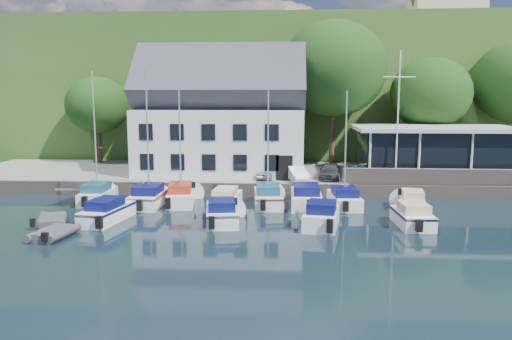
% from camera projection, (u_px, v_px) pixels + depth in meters
% --- Properties ---
extents(ground, '(180.00, 180.00, 0.00)m').
position_uv_depth(ground, '(310.00, 238.00, 27.15)').
color(ground, black).
rests_on(ground, ground).
extents(quay, '(60.00, 13.00, 1.00)m').
position_uv_depth(quay, '(301.00, 177.00, 44.34)').
color(quay, gray).
rests_on(quay, ground).
extents(quay_face, '(60.00, 0.30, 1.00)m').
position_uv_depth(quay_face, '(304.00, 191.00, 37.93)').
color(quay_face, '#6D6057').
rests_on(quay_face, ground).
extents(hillside, '(160.00, 75.00, 16.00)m').
position_uv_depth(hillside, '(295.00, 93.00, 87.14)').
color(hillside, '#2A501E').
rests_on(hillside, ground).
extents(field_patch, '(50.00, 30.00, 0.30)m').
position_uv_depth(field_patch, '(338.00, 50.00, 93.33)').
color(field_patch, '#5E6B35').
rests_on(field_patch, hillside).
extents(farmhouse, '(10.40, 7.00, 8.20)m').
position_uv_depth(farmhouse, '(445.00, 11.00, 74.09)').
color(farmhouse, beige).
rests_on(farmhouse, hillside).
extents(harbor_building, '(14.40, 8.20, 8.70)m').
position_uv_depth(harbor_building, '(221.00, 122.00, 43.08)').
color(harbor_building, silver).
rests_on(harbor_building, quay).
extents(club_pavilion, '(13.20, 7.20, 4.10)m').
position_uv_depth(club_pavilion, '(434.00, 151.00, 41.79)').
color(club_pavilion, black).
rests_on(club_pavilion, quay).
extents(seawall, '(18.00, 0.50, 1.20)m').
position_uv_depth(seawall, '(464.00, 177.00, 37.40)').
color(seawall, '#6D6057').
rests_on(seawall, quay).
extents(gangway, '(1.20, 6.00, 1.40)m').
position_uv_depth(gangway, '(82.00, 200.00, 37.07)').
color(gangway, silver).
rests_on(gangway, ground).
extents(car_silver, '(1.68, 3.37, 1.10)m').
position_uv_depth(car_silver, '(266.00, 172.00, 40.35)').
color(car_silver, '#A7A6AB').
rests_on(car_silver, quay).
extents(car_white, '(2.18, 3.89, 1.21)m').
position_uv_depth(car_white, '(296.00, 173.00, 39.47)').
color(car_white, silver).
rests_on(car_white, quay).
extents(car_dgrey, '(2.19, 4.25, 1.18)m').
position_uv_depth(car_dgrey, '(330.00, 171.00, 40.34)').
color(car_dgrey, '#303035').
rests_on(car_dgrey, quay).
extents(car_blue, '(2.01, 3.71, 1.20)m').
position_uv_depth(car_blue, '(358.00, 172.00, 39.96)').
color(car_blue, '#315F97').
rests_on(car_blue, quay).
extents(flagpole, '(2.42, 0.20, 10.06)m').
position_uv_depth(flagpole, '(398.00, 117.00, 38.16)').
color(flagpole, silver).
rests_on(flagpole, quay).
extents(tree_0, '(6.26, 6.26, 8.55)m').
position_uv_depth(tree_0, '(98.00, 120.00, 49.84)').
color(tree_0, '#16350F').
rests_on(tree_0, quay).
extents(tree_1, '(8.00, 8.00, 10.93)m').
position_uv_depth(tree_1, '(189.00, 108.00, 49.12)').
color(tree_1, '#16350F').
rests_on(tree_1, quay).
extents(tree_2, '(8.47, 8.47, 11.57)m').
position_uv_depth(tree_2, '(275.00, 105.00, 47.86)').
color(tree_2, '#16350F').
rests_on(tree_2, quay).
extents(tree_3, '(9.98, 9.98, 13.64)m').
position_uv_depth(tree_3, '(333.00, 94.00, 46.89)').
color(tree_3, '#16350F').
rests_on(tree_3, quay).
extents(tree_4, '(7.46, 7.46, 10.20)m').
position_uv_depth(tree_4, '(430.00, 112.00, 46.68)').
color(tree_4, '#16350F').
rests_on(tree_4, quay).
extents(boat_r1_0, '(2.16, 5.69, 9.05)m').
position_uv_depth(boat_r1_0, '(95.00, 140.00, 35.26)').
color(boat_r1_0, white).
rests_on(boat_r1_0, ground).
extents(boat_r1_1, '(2.26, 6.59, 9.27)m').
position_uv_depth(boat_r1_1, '(148.00, 140.00, 34.41)').
color(boat_r1_1, white).
rests_on(boat_r1_1, ground).
extents(boat_r1_2, '(2.92, 6.64, 9.32)m').
position_uv_depth(boat_r1_2, '(180.00, 139.00, 34.90)').
color(boat_r1_2, white).
rests_on(boat_r1_2, ground).
extents(boat_r1_3, '(2.28, 6.26, 1.36)m').
position_uv_depth(boat_r1_3, '(226.00, 197.00, 34.56)').
color(boat_r1_3, white).
rests_on(boat_r1_3, ground).
extents(boat_r1_4, '(2.60, 6.89, 9.30)m').
position_uv_depth(boat_r1_4, '(268.00, 139.00, 34.50)').
color(boat_r1_4, white).
rests_on(boat_r1_4, ground).
extents(boat_r1_5, '(2.26, 7.08, 1.56)m').
position_uv_depth(boat_r1_5, '(306.00, 195.00, 34.87)').
color(boat_r1_5, white).
rests_on(boat_r1_5, ground).
extents(boat_r1_6, '(2.45, 6.14, 8.48)m').
position_uv_depth(boat_r1_6, '(346.00, 146.00, 34.11)').
color(boat_r1_6, white).
rests_on(boat_r1_6, ground).
extents(boat_r1_7, '(2.58, 5.38, 1.40)m').
position_uv_depth(boat_r1_7, '(412.00, 200.00, 33.52)').
color(boat_r1_7, white).
rests_on(boat_r1_7, ground).
extents(boat_r2_0, '(2.87, 6.45, 1.48)m').
position_uv_depth(boat_r2_0, '(107.00, 210.00, 30.53)').
color(boat_r2_0, white).
rests_on(boat_r2_0, ground).
extents(boat_r2_2, '(2.86, 5.72, 1.50)m').
position_uv_depth(boat_r2_2, '(222.00, 211.00, 30.11)').
color(boat_r2_2, white).
rests_on(boat_r2_2, ground).
extents(boat_r2_3, '(2.88, 5.48, 1.57)m').
position_uv_depth(boat_r2_3, '(321.00, 214.00, 29.25)').
color(boat_r2_3, white).
rests_on(boat_r2_3, ground).
extents(boat_r2_4, '(2.22, 5.31, 1.43)m').
position_uv_depth(boat_r2_4, '(412.00, 214.00, 29.49)').
color(boat_r2_4, white).
rests_on(boat_r2_4, ground).
extents(dinghy_0, '(2.75, 3.41, 0.69)m').
position_uv_depth(dinghy_0, '(52.00, 219.00, 29.83)').
color(dinghy_0, '#3D3D42').
rests_on(dinghy_0, ground).
extents(dinghy_1, '(2.11, 3.09, 0.67)m').
position_uv_depth(dinghy_1, '(53.00, 232.00, 27.07)').
color(dinghy_1, '#3D3D42').
rests_on(dinghy_1, ground).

